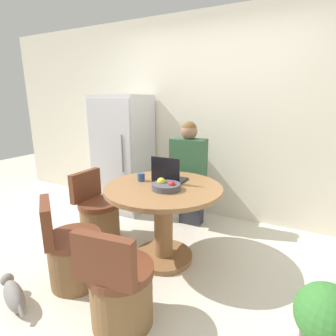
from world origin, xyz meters
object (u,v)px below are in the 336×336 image
(chair_left_side, at_px, (99,217))
(fruit_bowl, at_px, (166,186))
(potted_plant, at_px, (327,321))
(chair_near_left_corner, at_px, (73,255))
(dining_table, at_px, (163,210))
(cat, at_px, (13,294))
(chair_near_camera, at_px, (120,291))
(refrigerator, at_px, (124,154))
(laptop, at_px, (169,176))
(person_seated, at_px, (190,172))

(chair_left_side, bearing_deg, fruit_bowl, -94.71)
(chair_left_side, xyz_separation_m, potted_plant, (2.18, -0.54, 0.01))
(chair_near_left_corner, distance_m, potted_plant, 1.88)
(dining_table, bearing_deg, cat, -125.08)
(chair_near_camera, xyz_separation_m, cat, (-0.84, -0.22, -0.17))
(refrigerator, bearing_deg, chair_near_left_corner, -70.04)
(dining_table, xyz_separation_m, chair_near_camera, (0.09, -0.84, -0.25))
(potted_plant, bearing_deg, laptop, 154.35)
(person_seated, relative_size, cat, 2.84)
(person_seated, height_order, potted_plant, person_seated)
(chair_near_camera, distance_m, laptop, 1.13)
(chair_near_left_corner, bearing_deg, chair_left_side, -26.84)
(person_seated, relative_size, fruit_bowl, 5.11)
(chair_left_side, relative_size, cat, 1.68)
(fruit_bowl, relative_size, potted_plant, 0.52)
(refrigerator, bearing_deg, fruit_bowl, -40.45)
(chair_near_camera, xyz_separation_m, fruit_bowl, (-0.03, 0.76, 0.53))
(chair_left_side, distance_m, cat, 1.11)
(person_seated, height_order, laptop, person_seated)
(cat, relative_size, potted_plant, 0.93)
(dining_table, bearing_deg, chair_left_side, 177.52)
(chair_near_camera, distance_m, cat, 0.89)
(person_seated, xyz_separation_m, potted_plant, (1.38, -1.28, -0.44))
(cat, distance_m, potted_plant, 2.17)
(chair_near_left_corner, xyz_separation_m, cat, (-0.22, -0.41, -0.17))
(dining_table, relative_size, person_seated, 0.84)
(dining_table, relative_size, chair_near_left_corner, 1.42)
(fruit_bowl, xyz_separation_m, cat, (-0.81, -0.98, -0.70))
(chair_left_side, xyz_separation_m, fruit_bowl, (0.91, -0.11, 0.53))
(chair_left_side, bearing_deg, refrigerator, 18.79)
(potted_plant, bearing_deg, chair_near_left_corner, -175.43)
(chair_near_left_corner, height_order, fruit_bowl, fruit_bowl)
(person_seated, bearing_deg, refrigerator, -7.79)
(dining_table, xyz_separation_m, chair_near_left_corner, (-0.53, -0.66, -0.25))
(laptop, height_order, cat, laptop)
(chair_near_left_corner, xyz_separation_m, potted_plant, (1.87, 0.15, 0.01))
(chair_near_camera, bearing_deg, chair_near_left_corner, -22.60)
(cat, bearing_deg, refrigerator, -58.73)
(chair_left_side, relative_size, fruit_bowl, 3.02)
(dining_table, distance_m, cat, 1.36)
(chair_near_camera, distance_m, chair_left_side, 1.28)
(dining_table, xyz_separation_m, chair_left_side, (-0.84, 0.04, -0.25))
(refrigerator, xyz_separation_m, cat, (0.35, -1.98, -0.71))
(chair_left_side, bearing_deg, person_seated, -44.92)
(refrigerator, xyz_separation_m, person_seated, (1.06, -0.14, -0.10))
(laptop, relative_size, fruit_bowl, 1.16)
(cat, bearing_deg, dining_table, -103.95)
(dining_table, bearing_deg, chair_near_left_corner, -128.80)
(person_seated, xyz_separation_m, cat, (-0.70, -1.83, -0.61))
(refrigerator, relative_size, chair_near_left_corner, 2.08)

